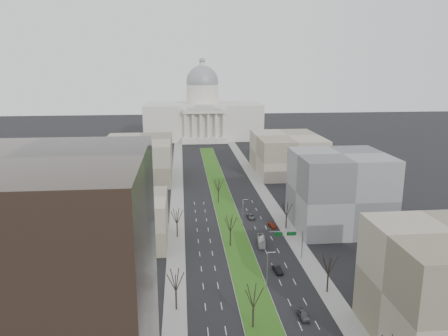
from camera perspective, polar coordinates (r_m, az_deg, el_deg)
ground at (r=164.86m, az=-0.05°, el=-4.58°), size 600.00×600.00×0.00m
median at (r=163.87m, az=-0.01°, el=-4.66°), size 8.00×222.03×0.20m
sidewalk_left at (r=140.60m, az=-6.22°, el=-7.89°), size 5.00×330.00×0.15m
sidewalk_right at (r=144.36m, az=7.93°, el=-7.36°), size 5.00×330.00×0.15m
capitol at (r=307.93m, az=-2.79°, el=6.97°), size 80.00×46.00×55.00m
building_glass_tower at (r=65.97m, az=-25.10°, el=-16.04°), size 34.00×30.00×40.00m
building_beige_left at (r=129.99m, az=-13.22°, el=-6.73°), size 26.00×22.00×14.00m
building_grey_right at (r=142.63m, az=14.83°, el=-2.90°), size 28.00×26.00×24.00m
building_far_left at (r=201.42m, az=-11.14°, el=1.15°), size 30.00×40.00×18.00m
building_far_right at (r=211.43m, az=8.23°, el=1.85°), size 30.00×40.00×18.00m
tree_left_mid at (r=94.89m, az=-6.34°, el=-14.32°), size 5.40×5.40×9.72m
tree_left_far at (r=131.67m, az=-6.18°, el=-6.25°), size 5.28×5.28×9.50m
tree_right_mid at (r=103.60m, az=13.52°, el=-12.03°), size 5.52×5.52×9.94m
tree_right_far at (r=139.38m, az=8.18°, el=-5.32°), size 5.04×5.04×9.07m
tree_median_a at (r=88.87m, az=3.88°, el=-16.32°), size 5.40×5.40×9.72m
tree_median_b at (r=124.81m, az=0.84°, el=-7.22°), size 5.40×5.40×9.72m
tree_median_c at (r=162.65m, az=-0.75°, el=-2.26°), size 5.40×5.40×9.72m
streetlamp_median_b at (r=103.86m, az=5.68°, el=-13.07°), size 1.90×0.20×9.16m
streetlamp_median_c at (r=140.24m, az=2.50°, el=-5.82°), size 1.90×0.20×9.16m
mast_arm_signs at (r=118.72m, az=8.94°, el=-8.97°), size 9.12×0.24×8.09m
car_grey_near at (r=96.21m, az=10.32°, el=-18.31°), size 2.03×4.66×1.56m
car_black at (r=113.31m, az=7.01°, el=-13.02°), size 2.15×4.66×1.48m
car_red at (r=141.86m, az=6.33°, el=-7.45°), size 2.55×4.73×1.30m
car_grey_far at (r=149.09m, az=3.54°, el=-6.32°), size 2.55×4.97×1.34m
box_van at (r=128.46m, az=4.91°, el=-9.48°), size 2.79×8.12×2.22m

